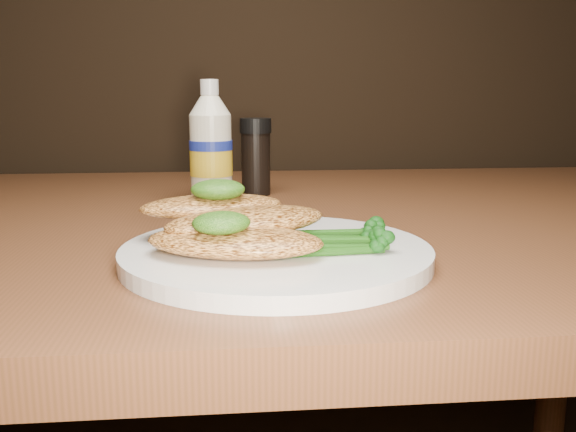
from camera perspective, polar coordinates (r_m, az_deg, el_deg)
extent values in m
cylinder|color=white|center=(0.54, -1.08, -3.48)|extent=(0.27, 0.27, 0.01)
ellipsoid|color=#F5A34E|center=(0.50, -4.90, -2.33)|extent=(0.16, 0.11, 0.02)
ellipsoid|color=#F5A34E|center=(0.54, -3.77, -0.48)|extent=(0.17, 0.13, 0.02)
ellipsoid|color=#F5A34E|center=(0.57, -6.98, 0.91)|extent=(0.14, 0.09, 0.02)
ellipsoid|color=#093207|center=(0.49, -6.13, -0.62)|extent=(0.06, 0.05, 0.02)
ellipsoid|color=#093207|center=(0.56, -6.44, 2.43)|extent=(0.05, 0.05, 0.02)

